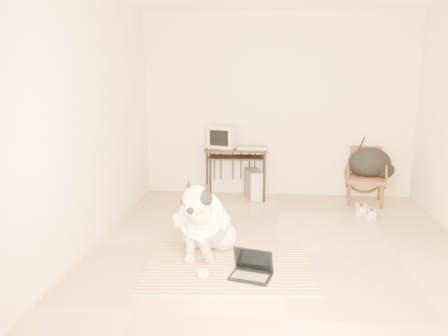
# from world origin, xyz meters

# --- Properties ---
(floor) EXTENTS (4.50, 4.50, 0.00)m
(floor) POSITION_xyz_m (0.00, 0.00, 0.00)
(floor) COLOR tan
(floor) RESTS_ON ground
(wall_back) EXTENTS (4.50, 0.00, 4.50)m
(wall_back) POSITION_xyz_m (0.00, 2.25, 1.35)
(wall_back) COLOR beige
(wall_back) RESTS_ON floor
(wall_front) EXTENTS (4.50, 0.00, 4.50)m
(wall_front) POSITION_xyz_m (0.00, -2.25, 1.35)
(wall_front) COLOR beige
(wall_front) RESTS_ON floor
(wall_left) EXTENTS (0.00, 4.50, 4.50)m
(wall_left) POSITION_xyz_m (-2.00, 0.00, 1.35)
(wall_left) COLOR beige
(wall_left) RESTS_ON floor
(rug) EXTENTS (1.67, 1.33, 0.02)m
(rug) POSITION_xyz_m (-0.52, -0.44, 0.01)
(rug) COLOR #B35E0E
(rug) RESTS_ON floor
(dog) EXTENTS (0.58, 1.22, 0.87)m
(dog) POSITION_xyz_m (-0.77, -0.21, 0.35)
(dog) COLOR silver
(dog) RESTS_ON rug
(laptop) EXTENTS (0.42, 0.34, 0.25)m
(laptop) POSITION_xyz_m (-0.29, -0.66, 0.08)
(laptop) COLOR black
(laptop) RESTS_ON rug
(computer_desk) EXTENTS (0.91, 0.51, 0.75)m
(computer_desk) POSITION_xyz_m (-0.60, 1.96, 0.65)
(computer_desk) COLOR black
(computer_desk) RESTS_ON floor
(crt_monitor) EXTENTS (0.44, 0.43, 0.32)m
(crt_monitor) POSITION_xyz_m (-0.79, 1.99, 0.91)
(crt_monitor) COLOR #BDAE94
(crt_monitor) RESTS_ON computer_desk
(desk_keyboard) EXTENTS (0.43, 0.19, 0.03)m
(desk_keyboard) POSITION_xyz_m (-0.36, 1.87, 0.77)
(desk_keyboard) COLOR #BDAE94
(desk_keyboard) RESTS_ON computer_desk
(pc_tower) EXTENTS (0.30, 0.49, 0.43)m
(pc_tower) POSITION_xyz_m (-0.34, 1.98, 0.21)
(pc_tower) COLOR #535456
(pc_tower) RESTS_ON floor
(rattan_chair) EXTENTS (0.59, 0.58, 0.79)m
(rattan_chair) POSITION_xyz_m (1.25, 1.89, 0.40)
(rattan_chair) COLOR brown
(rattan_chair) RESTS_ON floor
(backpack) EXTENTS (0.64, 0.49, 0.44)m
(backpack) POSITION_xyz_m (1.32, 1.89, 0.56)
(backpack) COLOR black
(backpack) RESTS_ON rattan_chair
(sneaker_left) EXTENTS (0.17, 0.33, 0.11)m
(sneaker_left) POSITION_xyz_m (1.10, 1.36, 0.05)
(sneaker_left) COLOR silver
(sneaker_left) RESTS_ON floor
(sneaker_right) EXTENTS (0.16, 0.29, 0.09)m
(sneaker_right) POSITION_xyz_m (1.20, 1.21, 0.04)
(sneaker_right) COLOR silver
(sneaker_right) RESTS_ON floor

